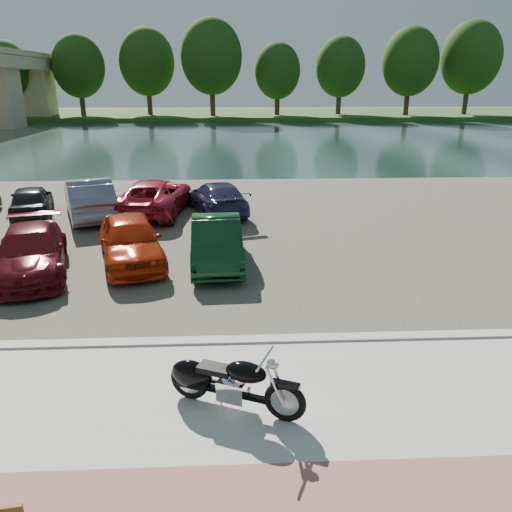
{
  "coord_description": "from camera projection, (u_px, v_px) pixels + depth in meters",
  "views": [
    {
      "loc": [
        -0.45,
        -7.03,
        5.09
      ],
      "look_at": [
        0.09,
        4.33,
        1.1
      ],
      "focal_mm": 35.0,
      "sensor_mm": 36.0,
      "label": 1
    }
  ],
  "objects": [
    {
      "name": "far_trees",
      "position": [
        266.0,
        63.0,
        68.05
      ],
      "size": [
        70.25,
        10.68,
        12.52
      ],
      "color": "#3D2916",
      "rests_on": "far_bank"
    },
    {
      "name": "ground",
      "position": [
        263.0,
        404.0,
        8.33
      ],
      "size": [
        200.0,
        200.0,
        0.0
      ],
      "primitive_type": "plane",
      "color": "#595447",
      "rests_on": "ground"
    },
    {
      "name": "car_11",
      "position": [
        218.0,
        198.0,
        20.02
      ],
      "size": [
        2.87,
        4.69,
        1.27
      ],
      "primitive_type": "imported",
      "rotation": [
        0.0,
        0.0,
        3.41
      ],
      "color": "#272A4D",
      "rests_on": "parking_lot"
    },
    {
      "name": "car_3",
      "position": [
        31.0,
        252.0,
        13.63
      ],
      "size": [
        2.95,
        4.75,
        1.28
      ],
      "primitive_type": "imported",
      "rotation": [
        0.0,
        0.0,
        0.28
      ],
      "color": "#4F0B14",
      "rests_on": "parking_lot"
    },
    {
      "name": "kerb",
      "position": [
        257.0,
        341.0,
        10.19
      ],
      "size": [
        60.0,
        0.3,
        0.14
      ],
      "primitive_type": "cube",
      "color": "#B4B2A9",
      "rests_on": "ground"
    },
    {
      "name": "car_5",
      "position": [
        217.0,
        242.0,
        14.42
      ],
      "size": [
        1.61,
        4.12,
        1.34
      ],
      "primitive_type": "imported",
      "rotation": [
        0.0,
        0.0,
        0.05
      ],
      "color": "#0E361B",
      "rests_on": "parking_lot"
    },
    {
      "name": "motorcycle",
      "position": [
        223.0,
        381.0,
        7.97
      ],
      "size": [
        2.21,
        1.15,
        1.05
      ],
      "rotation": [
        0.0,
        0.0,
        -0.41
      ],
      "color": "black",
      "rests_on": "promenade"
    },
    {
      "name": "promenade",
      "position": [
        267.0,
        442.0,
        7.37
      ],
      "size": [
        60.0,
        6.0,
        0.1
      ],
      "primitive_type": "cube",
      "color": "#B4B2A9",
      "rests_on": "ground"
    },
    {
      "name": "car_9",
      "position": [
        89.0,
        198.0,
        19.37
      ],
      "size": [
        3.15,
        4.94,
        1.54
      ],
      "primitive_type": "imported",
      "rotation": [
        0.0,
        0.0,
        3.5
      ],
      "color": "slate",
      "rests_on": "parking_lot"
    },
    {
      "name": "car_8",
      "position": [
        31.0,
        201.0,
        19.49
      ],
      "size": [
        2.48,
        3.99,
        1.27
      ],
      "primitive_type": "imported",
      "rotation": [
        0.0,
        0.0,
        3.43
      ],
      "color": "black",
      "rests_on": "parking_lot"
    },
    {
      "name": "river",
      "position": [
        237.0,
        140.0,
        46.03
      ],
      "size": [
        120.0,
        40.0,
        0.0
      ],
      "primitive_type": "cube",
      "color": "#1A2E2C",
      "rests_on": "ground"
    },
    {
      "name": "car_10",
      "position": [
        154.0,
        197.0,
        19.94
      ],
      "size": [
        2.8,
        5.21,
        1.39
      ],
      "primitive_type": "imported",
      "rotation": [
        0.0,
        0.0,
        3.04
      ],
      "color": "#AE1D31",
      "rests_on": "parking_lot"
    },
    {
      "name": "car_4",
      "position": [
        130.0,
        240.0,
        14.44
      ],
      "size": [
        2.75,
        4.45,
        1.41
      ],
      "primitive_type": "imported",
      "rotation": [
        0.0,
        0.0,
        0.28
      ],
      "color": "#AF290B",
      "rests_on": "parking_lot"
    },
    {
      "name": "far_bank",
      "position": [
        234.0,
        114.0,
        76.09
      ],
      "size": [
        120.0,
        24.0,
        0.6
      ],
      "primitive_type": "cube",
      "color": "#25481A",
      "rests_on": "ground"
    },
    {
      "name": "parking_lot",
      "position": [
        245.0,
        224.0,
        18.69
      ],
      "size": [
        60.0,
        18.0,
        0.04
      ],
      "primitive_type": "cube",
      "color": "#3C3831",
      "rests_on": "ground"
    }
  ]
}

